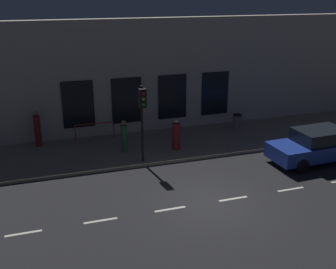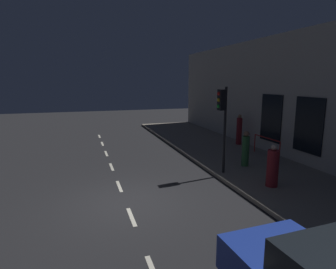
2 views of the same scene
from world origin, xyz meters
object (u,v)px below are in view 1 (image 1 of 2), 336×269
Objects in this scene: pedestrian_2 at (37,130)px; trash_bin at (237,122)px; parked_car_1 at (317,145)px; pedestrian_1 at (176,136)px; pedestrian_0 at (124,137)px; traffic_light at (142,108)px.

trash_bin is at bearing 103.46° from pedestrian_2.
pedestrian_2 is at bearing 62.69° from parked_car_1.
parked_car_1 is 6.71m from pedestrian_1.
pedestrian_1 is (-0.48, -2.53, -0.05)m from pedestrian_0.
pedestrian_0 is (1.54, 0.57, -1.85)m from traffic_light.
parked_car_1 reaches higher than trash_bin.
pedestrian_0 is (3.61, 8.46, 0.12)m from parked_car_1.
pedestrian_2 is at bearing 86.42° from trash_bin.
trash_bin is (1.92, -4.35, -0.28)m from pedestrian_1.
pedestrian_0 is 1.02× the size of pedestrian_1.
parked_car_1 is at bearing -90.45° from pedestrian_1.
trash_bin is (2.97, -6.31, -2.18)m from traffic_light.
parked_car_1 is 5.29m from trash_bin.
trash_bin is (-0.68, -10.89, -0.43)m from pedestrian_2.
pedestrian_0 is at bearing 20.27° from traffic_light.
parked_car_1 is 9.20m from pedestrian_0.
traffic_light is at bearing 115.22° from trash_bin.
pedestrian_1 is (1.06, -1.96, -1.89)m from traffic_light.
pedestrian_0 is 2.57m from pedestrian_1.
trash_bin is (5.05, 1.58, -0.21)m from parked_car_1.
trash_bin is at bearing 14.78° from parked_car_1.
traffic_light is 7.30m from trash_bin.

